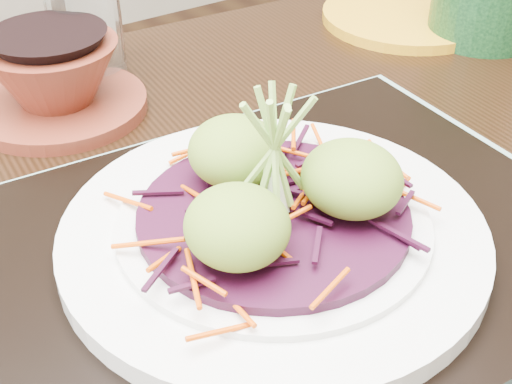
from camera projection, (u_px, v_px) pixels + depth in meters
dining_table at (200, 335)px, 0.57m from camera, size 1.22×0.86×0.72m
placemat at (273, 268)px, 0.49m from camera, size 0.52×0.42×0.00m
serving_tray at (273, 254)px, 0.48m from camera, size 0.46×0.35×0.02m
white_plate at (273, 232)px, 0.47m from camera, size 0.28×0.28×0.02m
cabbage_bed at (273, 215)px, 0.46m from camera, size 0.18×0.18×0.01m
carrot_julienne at (274, 204)px, 0.46m from camera, size 0.22×0.22×0.01m
guacamole_scoops at (275, 184)px, 0.45m from camera, size 0.15×0.14×0.05m
scallion_garnish at (275, 154)px, 0.43m from camera, size 0.07×0.07×0.10m
water_glass at (86, 27)px, 0.71m from camera, size 0.09×0.09×0.10m
terracotta_bowl_set at (55, 82)px, 0.66m from camera, size 0.21×0.21×0.07m
yellow_plate at (407, 16)px, 0.85m from camera, size 0.21×0.21×0.01m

